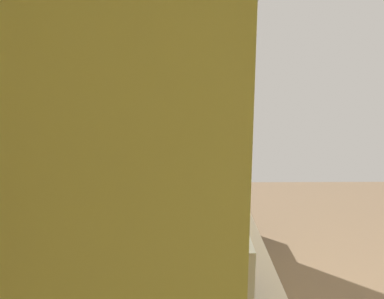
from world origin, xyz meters
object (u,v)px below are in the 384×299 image
oven_range (188,192)px  kettle (209,197)px  bowl (205,177)px  microwave (189,258)px

oven_range → kettle: oven_range is taller
oven_range → kettle: (-1.60, -0.12, 0.51)m
oven_range → bowl: 1.12m
bowl → kettle: kettle is taller
oven_range → bowl: oven_range is taller
oven_range → kettle: size_ratio=5.44×
kettle → bowl: bearing=0.0°
oven_range → microwave: bearing=-180.0°
microwave → bowl: (1.40, -0.12, -0.12)m
bowl → kettle: size_ratio=0.69×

